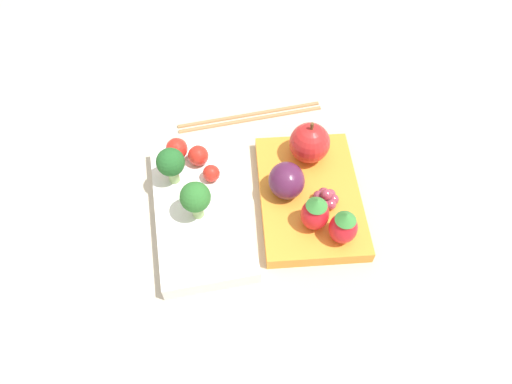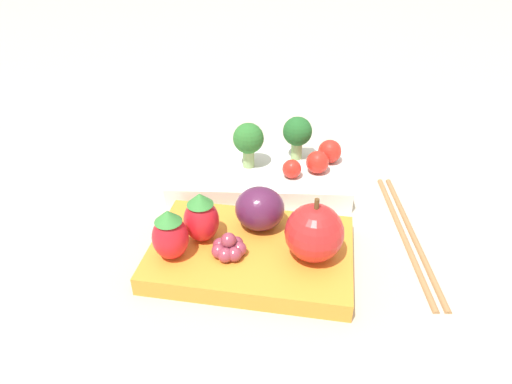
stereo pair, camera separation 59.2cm
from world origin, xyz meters
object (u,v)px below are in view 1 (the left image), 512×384
(bento_box_savoury, at_px, (201,210))
(chopsticks_pair, at_px, (250,116))
(strawberry_0, at_px, (315,213))
(apple, at_px, (310,143))
(cherry_tomato_1, at_px, (198,156))
(plum, at_px, (287,183))
(grape_cluster, at_px, (326,199))
(strawberry_1, at_px, (344,227))
(bento_box_fruit, at_px, (309,196))
(broccoli_floret_0, at_px, (195,198))
(cherry_tomato_2, at_px, (177,149))
(cherry_tomato_0, at_px, (211,173))
(broccoli_floret_1, at_px, (171,163))

(bento_box_savoury, distance_m, chopsticks_pair, 0.18)
(strawberry_0, bearing_deg, apple, -9.83)
(cherry_tomato_1, height_order, plum, plum)
(bento_box_savoury, xyz_separation_m, grape_cluster, (-0.02, -0.15, 0.01))
(strawberry_1, bearing_deg, plum, 34.44)
(bento_box_fruit, relative_size, strawberry_1, 3.97)
(broccoli_floret_0, distance_m, strawberry_1, 0.17)
(cherry_tomato_2, relative_size, chopsticks_pair, 0.13)
(grape_cluster, bearing_deg, bento_box_fruit, 36.19)
(strawberry_1, height_order, chopsticks_pair, strawberry_1)
(cherry_tomato_1, bearing_deg, broccoli_floret_0, 173.95)
(plum, height_order, chopsticks_pair, plum)
(grape_cluster, bearing_deg, broccoli_floret_0, 88.27)
(bento_box_savoury, xyz_separation_m, plum, (0.00, -0.11, 0.03))
(bento_box_fruit, height_order, cherry_tomato_0, cherry_tomato_0)
(cherry_tomato_1, relative_size, grape_cluster, 0.82)
(apple, bearing_deg, broccoli_floret_0, 115.15)
(broccoli_floret_0, distance_m, broccoli_floret_1, 0.06)
(grape_cluster, bearing_deg, chopsticks_pair, 20.15)
(bento_box_savoury, relative_size, broccoli_floret_0, 3.86)
(apple, distance_m, chopsticks_pair, 0.12)
(bento_box_fruit, bearing_deg, chopsticks_pair, 17.88)
(bento_box_savoury, bearing_deg, bento_box_fruit, -89.55)
(broccoli_floret_1, bearing_deg, cherry_tomato_1, -54.33)
(cherry_tomato_0, xyz_separation_m, strawberry_1, (-0.11, -0.14, 0.01))
(grape_cluster, xyz_separation_m, chopsticks_pair, (0.17, 0.06, -0.02))
(cherry_tomato_0, xyz_separation_m, cherry_tomato_1, (0.03, 0.01, 0.00))
(apple, distance_m, plum, 0.07)
(bento_box_savoury, bearing_deg, strawberry_0, -109.51)
(apple, bearing_deg, cherry_tomato_1, 86.31)
(apple, distance_m, strawberry_0, 0.10)
(bento_box_fruit, distance_m, broccoli_floret_1, 0.18)
(bento_box_fruit, relative_size, cherry_tomato_2, 7.07)
(broccoli_floret_0, bearing_deg, bento_box_savoury, -13.56)
(broccoli_floret_0, xyz_separation_m, plum, (0.02, -0.11, -0.02))
(broccoli_floret_0, bearing_deg, strawberry_1, -109.13)
(broccoli_floret_0, distance_m, grape_cluster, 0.16)
(bento_box_fruit, distance_m, strawberry_0, 0.06)
(strawberry_0, bearing_deg, cherry_tomato_2, 49.62)
(broccoli_floret_1, bearing_deg, apple, -85.24)
(apple, relative_size, grape_cluster, 1.93)
(broccoli_floret_0, bearing_deg, grape_cluster, -91.73)
(broccoli_floret_1, distance_m, cherry_tomato_0, 0.05)
(strawberry_0, height_order, strawberry_1, same)
(chopsticks_pair, bearing_deg, bento_box_savoury, 151.30)
(bento_box_fruit, height_order, plum, plum)
(broccoli_floret_1, bearing_deg, cherry_tomato_0, -96.71)
(plum, bearing_deg, broccoli_floret_0, 98.48)
(cherry_tomato_2, height_order, plum, plum)
(broccoli_floret_1, relative_size, cherry_tomato_0, 2.47)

